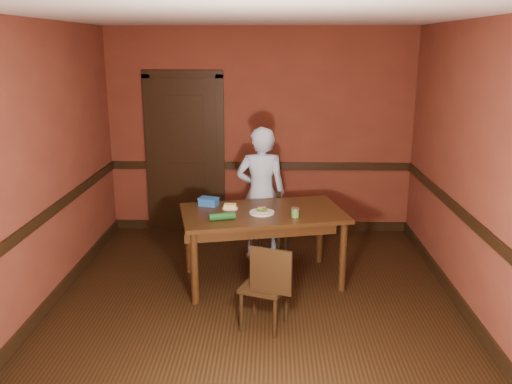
# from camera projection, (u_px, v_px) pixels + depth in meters

# --- Properties ---
(floor) EXTENTS (4.00, 4.50, 0.01)m
(floor) POSITION_uv_depth(u_px,v_px,m) (255.00, 304.00, 5.32)
(floor) COLOR black
(floor) RESTS_ON ground
(ceiling) EXTENTS (4.00, 4.50, 0.01)m
(ceiling) POSITION_uv_depth(u_px,v_px,m) (255.00, 16.00, 4.61)
(ceiling) COLOR beige
(ceiling) RESTS_ON ground
(wall_back) EXTENTS (4.00, 0.02, 2.70)m
(wall_back) POSITION_uv_depth(u_px,v_px,m) (260.00, 132.00, 7.13)
(wall_back) COLOR brown
(wall_back) RESTS_ON ground
(wall_front) EXTENTS (4.00, 0.02, 2.70)m
(wall_front) POSITION_uv_depth(u_px,v_px,m) (241.00, 268.00, 2.79)
(wall_front) COLOR brown
(wall_front) RESTS_ON ground
(wall_left) EXTENTS (0.02, 4.50, 2.70)m
(wall_left) POSITION_uv_depth(u_px,v_px,m) (40.00, 169.00, 5.02)
(wall_left) COLOR brown
(wall_left) RESTS_ON ground
(wall_right) EXTENTS (0.02, 4.50, 2.70)m
(wall_right) POSITION_uv_depth(u_px,v_px,m) (475.00, 172.00, 4.91)
(wall_right) COLOR brown
(wall_right) RESTS_ON ground
(dado_back) EXTENTS (4.00, 0.03, 0.10)m
(dado_back) POSITION_uv_depth(u_px,v_px,m) (260.00, 166.00, 7.24)
(dado_back) COLOR black
(dado_back) RESTS_ON ground
(dado_left) EXTENTS (0.03, 4.50, 0.10)m
(dado_left) POSITION_uv_depth(u_px,v_px,m) (46.00, 215.00, 5.14)
(dado_left) COLOR black
(dado_left) RESTS_ON ground
(dado_right) EXTENTS (0.03, 4.50, 0.10)m
(dado_right) POSITION_uv_depth(u_px,v_px,m) (468.00, 219.00, 5.02)
(dado_right) COLOR black
(dado_right) RESTS_ON ground
(baseboard_back) EXTENTS (4.00, 0.03, 0.12)m
(baseboard_back) POSITION_uv_depth(u_px,v_px,m) (260.00, 225.00, 7.46)
(baseboard_back) COLOR black
(baseboard_back) RESTS_ON ground
(baseboard_left) EXTENTS (0.03, 4.50, 0.12)m
(baseboard_left) POSITION_uv_depth(u_px,v_px,m) (55.00, 296.00, 5.36)
(baseboard_left) COLOR black
(baseboard_left) RESTS_ON ground
(baseboard_right) EXTENTS (0.03, 4.50, 0.12)m
(baseboard_right) POSITION_uv_depth(u_px,v_px,m) (459.00, 301.00, 5.25)
(baseboard_right) COLOR black
(baseboard_right) RESTS_ON ground
(door) EXTENTS (1.05, 0.07, 2.20)m
(door) POSITION_uv_depth(u_px,v_px,m) (185.00, 152.00, 7.19)
(door) COLOR black
(door) RESTS_ON ground
(dining_table) EXTENTS (1.84, 1.28, 0.78)m
(dining_table) POSITION_uv_depth(u_px,v_px,m) (263.00, 247.00, 5.75)
(dining_table) COLOR #311D0C
(dining_table) RESTS_ON floor
(chair_far) EXTENTS (0.47, 0.47, 0.82)m
(chair_far) POSITION_uv_depth(u_px,v_px,m) (269.00, 228.00, 6.30)
(chair_far) COLOR black
(chair_far) RESTS_ON floor
(chair_near) EXTENTS (0.48, 0.48, 0.80)m
(chair_near) POSITION_uv_depth(u_px,v_px,m) (264.00, 285.00, 4.81)
(chair_near) COLOR black
(chair_near) RESTS_ON floor
(person) EXTENTS (0.60, 0.41, 1.58)m
(person) POSITION_uv_depth(u_px,v_px,m) (261.00, 194.00, 6.29)
(person) COLOR #A9CAE8
(person) RESTS_ON floor
(sandwich_plate) EXTENTS (0.26, 0.26, 0.06)m
(sandwich_plate) POSITION_uv_depth(u_px,v_px,m) (262.00, 212.00, 5.58)
(sandwich_plate) COLOR silver
(sandwich_plate) RESTS_ON dining_table
(sauce_jar) EXTENTS (0.08, 0.08, 0.10)m
(sauce_jar) POSITION_uv_depth(u_px,v_px,m) (295.00, 212.00, 5.45)
(sauce_jar) COLOR #468537
(sauce_jar) RESTS_ON dining_table
(cheese_saucer) EXTENTS (0.17, 0.17, 0.05)m
(cheese_saucer) POSITION_uv_depth(u_px,v_px,m) (230.00, 207.00, 5.73)
(cheese_saucer) COLOR silver
(cheese_saucer) RESTS_ON dining_table
(food_tub) EXTENTS (0.24, 0.19, 0.09)m
(food_tub) POSITION_uv_depth(u_px,v_px,m) (209.00, 202.00, 5.84)
(food_tub) COLOR blue
(food_tub) RESTS_ON dining_table
(wrapped_veg) EXTENTS (0.27, 0.14, 0.07)m
(wrapped_veg) POSITION_uv_depth(u_px,v_px,m) (222.00, 216.00, 5.36)
(wrapped_veg) COLOR #154F1D
(wrapped_veg) RESTS_ON dining_table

